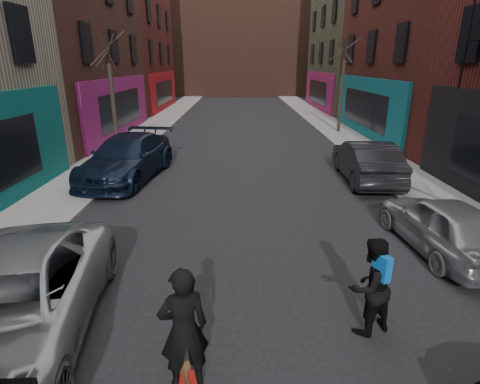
{
  "coord_description": "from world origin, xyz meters",
  "views": [
    {
      "loc": [
        -0.27,
        -0.14,
        4.31
      ],
      "look_at": [
        -0.24,
        7.69,
        1.6
      ],
      "focal_mm": 28.0,
      "sensor_mm": 36.0,
      "label": 1
    }
  ],
  "objects_px": {
    "tree_right_far": "(343,76)",
    "parked_left_end": "(127,158)",
    "tree_left_far": "(111,84)",
    "skateboarder": "(184,329)",
    "parked_left_far": "(8,305)",
    "pedestrian": "(370,286)",
    "parked_right_far": "(444,225)",
    "parked_right_end": "(366,161)"
  },
  "relations": [
    {
      "from": "parked_right_end",
      "to": "pedestrian",
      "type": "bearing_deg",
      "value": 75.07
    },
    {
      "from": "tree_right_far",
      "to": "parked_left_end",
      "type": "height_order",
      "value": "tree_right_far"
    },
    {
      "from": "parked_right_far",
      "to": "pedestrian",
      "type": "distance_m",
      "value": 3.95
    },
    {
      "from": "tree_right_far",
      "to": "pedestrian",
      "type": "height_order",
      "value": "tree_right_far"
    },
    {
      "from": "parked_left_far",
      "to": "pedestrian",
      "type": "bearing_deg",
      "value": -4.57
    },
    {
      "from": "pedestrian",
      "to": "parked_right_far",
      "type": "bearing_deg",
      "value": -158.47
    },
    {
      "from": "skateboarder",
      "to": "pedestrian",
      "type": "height_order",
      "value": "skateboarder"
    },
    {
      "from": "tree_right_far",
      "to": "parked_right_end",
      "type": "height_order",
      "value": "tree_right_far"
    },
    {
      "from": "parked_right_far",
      "to": "pedestrian",
      "type": "xyz_separation_m",
      "value": [
        -2.72,
        -2.85,
        0.18
      ]
    },
    {
      "from": "skateboarder",
      "to": "tree_right_far",
      "type": "bearing_deg",
      "value": -128.0
    },
    {
      "from": "parked_right_far",
      "to": "skateboarder",
      "type": "xyz_separation_m",
      "value": [
        -5.59,
        -4.06,
        0.32
      ]
    },
    {
      "from": "skateboarder",
      "to": "parked_left_end",
      "type": "bearing_deg",
      "value": -88.76
    },
    {
      "from": "parked_left_far",
      "to": "parked_right_far",
      "type": "bearing_deg",
      "value": 12.75
    },
    {
      "from": "parked_right_end",
      "to": "pedestrian",
      "type": "height_order",
      "value": "pedestrian"
    },
    {
      "from": "parked_left_end",
      "to": "skateboarder",
      "type": "xyz_separation_m",
      "value": [
        3.61,
        -10.16,
        0.18
      ]
    },
    {
      "from": "pedestrian",
      "to": "parked_right_end",
      "type": "bearing_deg",
      "value": -132.45
    },
    {
      "from": "parked_left_end",
      "to": "skateboarder",
      "type": "distance_m",
      "value": 10.79
    },
    {
      "from": "skateboarder",
      "to": "tree_left_far",
      "type": "bearing_deg",
      "value": -88.03
    },
    {
      "from": "tree_right_far",
      "to": "skateboarder",
      "type": "relative_size",
      "value": 3.76
    },
    {
      "from": "parked_left_end",
      "to": "pedestrian",
      "type": "height_order",
      "value": "pedestrian"
    },
    {
      "from": "skateboarder",
      "to": "parked_left_far",
      "type": "bearing_deg",
      "value": -35.27
    },
    {
      "from": "pedestrian",
      "to": "parked_left_end",
      "type": "bearing_deg",
      "value": -78.96
    },
    {
      "from": "parked_right_far",
      "to": "skateboarder",
      "type": "relative_size",
      "value": 2.21
    },
    {
      "from": "parked_left_end",
      "to": "pedestrian",
      "type": "bearing_deg",
      "value": -46.23
    },
    {
      "from": "tree_left_far",
      "to": "pedestrian",
      "type": "relative_size",
      "value": 3.81
    },
    {
      "from": "parked_left_far",
      "to": "skateboarder",
      "type": "bearing_deg",
      "value": -24.89
    },
    {
      "from": "parked_left_far",
      "to": "pedestrian",
      "type": "xyz_separation_m",
      "value": [
        5.74,
        0.34,
        0.11
      ]
    },
    {
      "from": "tree_right_far",
      "to": "parked_right_end",
      "type": "distance_m",
      "value": 10.79
    },
    {
      "from": "tree_left_far",
      "to": "parked_left_far",
      "type": "relative_size",
      "value": 1.21
    },
    {
      "from": "tree_left_far",
      "to": "tree_right_far",
      "type": "height_order",
      "value": "tree_right_far"
    },
    {
      "from": "tree_right_far",
      "to": "skateboarder",
      "type": "xyz_separation_m",
      "value": [
        -7.19,
        -20.1,
        -2.53
      ]
    },
    {
      "from": "parked_left_far",
      "to": "parked_right_far",
      "type": "distance_m",
      "value": 9.04
    },
    {
      "from": "parked_right_far",
      "to": "parked_right_end",
      "type": "relative_size",
      "value": 0.84
    },
    {
      "from": "parked_left_end",
      "to": "skateboarder",
      "type": "relative_size",
      "value": 3.15
    },
    {
      "from": "tree_left_far",
      "to": "parked_right_end",
      "type": "bearing_deg",
      "value": -21.74
    },
    {
      "from": "tree_right_far",
      "to": "parked_right_end",
      "type": "bearing_deg",
      "value": -98.82
    },
    {
      "from": "tree_left_far",
      "to": "parked_right_far",
      "type": "xyz_separation_m",
      "value": [
        10.8,
        -10.03,
        -2.7
      ]
    },
    {
      "from": "tree_right_far",
      "to": "parked_right_far",
      "type": "xyz_separation_m",
      "value": [
        -1.6,
        -16.03,
        -2.85
      ]
    },
    {
      "from": "parked_right_end",
      "to": "pedestrian",
      "type": "relative_size",
      "value": 2.77
    },
    {
      "from": "tree_left_far",
      "to": "parked_left_end",
      "type": "xyz_separation_m",
      "value": [
        1.6,
        -3.93,
        -2.55
      ]
    },
    {
      "from": "tree_right_far",
      "to": "pedestrian",
      "type": "relative_size",
      "value": 3.98
    },
    {
      "from": "parked_left_far",
      "to": "skateboarder",
      "type": "xyz_separation_m",
      "value": [
        2.86,
        -0.87,
        0.26
      ]
    }
  ]
}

